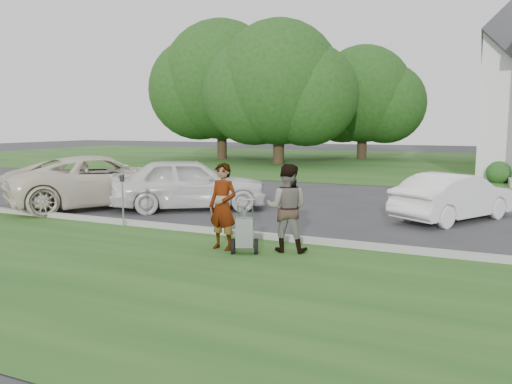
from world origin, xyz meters
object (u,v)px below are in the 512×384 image
Objects in this scene: tree_far at (221,86)px; striping_cart at (245,233)px; person_right at (287,209)px; parking_meter_near at (123,194)px; person_left at (223,207)px; tree_back at (363,99)px; car_b at (190,183)px; car_d at (454,197)px; car_a at (103,181)px; tree_left at (279,89)px.

tree_far is 9.83× the size of striping_cart.
person_right is at bearing 14.33° from striping_cart.
parking_meter_near is (-4.81, 0.65, -0.04)m from person_right.
person_right is (1.30, 0.40, -0.00)m from person_left.
tree_back is at bearing 75.77° from striping_cart.
person_right is 1.32× the size of parking_meter_near.
parking_meter_near is 3.15m from car_b.
person_left reaches higher than person_right.
person_left is 7.12m from car_d.
car_a is at bearing 138.56° from parking_meter_near.
car_d is at bearing -47.99° from tree_far.
person_right is at bearing 91.49° from car_d.
parking_meter_near is at bearing -89.56° from tree_back.
person_left is 1.00× the size of person_right.
tree_back is at bearing 105.54° from person_left.
tree_far reaches higher than car_d.
car_d is (7.75, 1.46, -0.16)m from car_b.
striping_cart is at bearing -82.04° from tree_back.
car_b is 1.21× the size of car_d.
car_a is at bearing -33.30° from person_right.
car_a is (-6.42, 3.61, -0.09)m from person_left.
car_a is (-2.68, -27.10, -3.89)m from tree_back.
car_b reaches higher than striping_cart.
parking_meter_near is (-4.08, 1.18, 0.44)m from striping_cart.
person_left is at bearing 84.01° from car_d.
tree_far is 1.21× the size of tree_back.
car_b is at bearing 88.30° from parking_meter_near.
person_left is at bearing -16.61° from parking_meter_near.
striping_cart is at bearing -170.96° from car_b.
tree_far is 8.32× the size of parking_meter_near.
car_a reaches higher than parking_meter_near.
person_right is at bearing -162.43° from car_b.
tree_far is 24.36m from car_b.
car_a is at bearing 129.60° from striping_cart.
car_d reaches higher than striping_cart.
car_b is (-4.72, 3.79, -0.10)m from person_right.
tree_back is 5.19× the size of person_left.
person_left is (3.74, -30.71, -3.80)m from tree_back.
tree_far reaches higher than tree_back.
person_left reaches higher than striping_cart.
person_right is at bearing -7.66° from parking_meter_near.
tree_left is 2.64× the size of car_d.
tree_back reaches higher than car_b.
tree_back is 31.44m from striping_cart.
tree_left is at bearing -26.56° from tree_far.
car_d is at bearing -130.70° from person_right.
tree_far is 2.40× the size of car_b.
car_a is 3.06m from car_b.
tree_far is at bearing -7.97° from car_b.
tree_left is 1.11× the size of tree_back.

